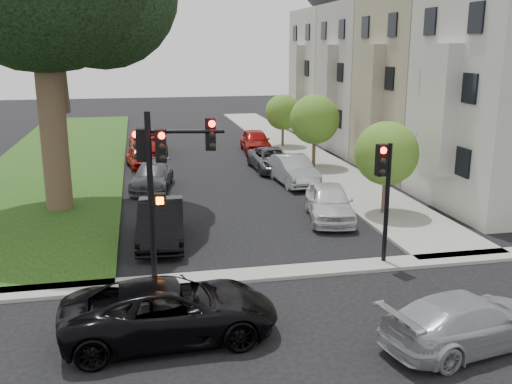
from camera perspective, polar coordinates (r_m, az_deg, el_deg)
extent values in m
plane|color=black|center=(16.73, 3.56, -10.85)|extent=(140.00, 140.00, 0.00)
cube|color=black|center=(39.53, -18.75, 3.28)|extent=(8.00, 44.00, 0.12)
cube|color=gray|center=(40.69, 3.86, 4.31)|extent=(3.50, 44.00, 0.12)
cube|color=gray|center=(18.47, 1.92, -8.11)|extent=(60.00, 1.00, 0.12)
cube|color=#A5A59B|center=(26.05, 17.72, 7.91)|extent=(0.70, 2.20, 5.50)
cube|color=black|center=(26.12, 18.47, 10.07)|extent=(0.08, 3.60, 6.00)
cube|color=#A39588|center=(34.41, 17.34, 10.17)|extent=(7.00, 7.40, 10.00)
cube|color=#A39588|center=(32.77, 11.29, 9.48)|extent=(0.70, 2.20, 5.50)
cube|color=black|center=(32.82, 11.86, 11.22)|extent=(0.08, 3.60, 6.00)
cube|color=#AB988F|center=(41.13, 12.25, 11.06)|extent=(7.00, 7.40, 10.00)
cube|color=#AB988F|center=(39.77, 7.04, 10.45)|extent=(0.70, 2.20, 5.50)
cube|color=black|center=(39.81, 7.51, 11.88)|extent=(0.08, 3.60, 6.00)
cube|color=tan|center=(48.08, 8.59, 11.65)|extent=(7.00, 7.40, 10.00)
cube|color=tan|center=(46.92, 4.07, 11.10)|extent=(0.70, 2.20, 5.50)
cube|color=black|center=(46.96, 4.45, 12.31)|extent=(0.08, 3.60, 6.00)
cylinder|color=brown|center=(26.24, -19.70, 7.15)|extent=(1.16, 1.16, 8.41)
cylinder|color=brown|center=(25.20, 12.70, -0.12)|extent=(0.19, 0.19, 1.95)
sphere|color=#4E7A28|center=(24.83, 12.92, 3.79)|extent=(2.72, 2.72, 2.72)
cylinder|color=brown|center=(34.44, 5.80, 4.12)|extent=(0.21, 0.21, 2.10)
sphere|color=#4E7A28|center=(34.16, 5.88, 7.24)|extent=(2.94, 2.94, 2.94)
cylinder|color=brown|center=(41.60, 2.68, 5.74)|extent=(0.18, 0.18, 1.82)
sphere|color=#4E7A28|center=(41.39, 2.71, 7.98)|extent=(2.55, 2.55, 2.55)
cylinder|color=black|center=(17.37, -10.45, -0.79)|extent=(0.21, 0.21, 5.30)
cylinder|color=black|center=(17.01, -6.97, 6.04)|extent=(2.23, 0.52, 0.12)
cube|color=black|center=(17.03, -9.49, 4.57)|extent=(0.35, 0.31, 0.97)
cube|color=black|center=(17.10, -4.56, 5.80)|extent=(0.35, 0.31, 0.97)
cube|color=black|center=(17.27, -11.39, 4.62)|extent=(0.31, 0.35, 0.97)
sphere|color=#FF0C05|center=(16.83, -9.51, 5.58)|extent=(0.20, 0.20, 0.20)
sphere|color=black|center=(16.94, -9.42, 3.40)|extent=(0.20, 0.20, 0.20)
cube|color=black|center=(17.37, -9.61, -0.75)|extent=(0.40, 0.31, 0.39)
cube|color=#FF5905|center=(17.23, -9.59, -0.87)|extent=(0.22, 0.03, 0.22)
cylinder|color=black|center=(19.22, 12.94, -1.29)|extent=(0.17, 0.17, 4.11)
cube|color=black|center=(18.77, 12.45, 3.12)|extent=(0.37, 0.33, 1.03)
sphere|color=#FF0C05|center=(18.56, 12.71, 4.08)|extent=(0.22, 0.22, 0.22)
imported|color=black|center=(14.63, -8.55, -11.62)|extent=(5.44, 2.67, 1.49)
imported|color=#999BA0|center=(15.06, 20.54, -11.99)|extent=(4.84, 2.76, 1.32)
imported|color=silver|center=(24.19, 7.35, -1.02)|extent=(2.62, 4.71, 1.52)
imported|color=#999BA0|center=(30.36, 3.74, 2.21)|extent=(1.92, 4.67, 1.51)
imported|color=#3F4247|center=(33.66, 1.60, 3.27)|extent=(2.31, 4.80, 1.32)
imported|color=maroon|center=(39.66, -0.04, 5.13)|extent=(2.11, 4.66, 1.55)
imported|color=black|center=(21.49, -9.47, -2.99)|extent=(1.98, 4.84, 1.56)
imported|color=#3F4247|center=(29.68, -10.36, 1.54)|extent=(2.61, 4.81, 1.32)
imported|color=maroon|center=(34.96, -11.39, 3.42)|extent=(2.06, 4.08, 1.33)
imported|color=maroon|center=(39.64, -10.79, 4.80)|extent=(2.59, 5.30, 1.45)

